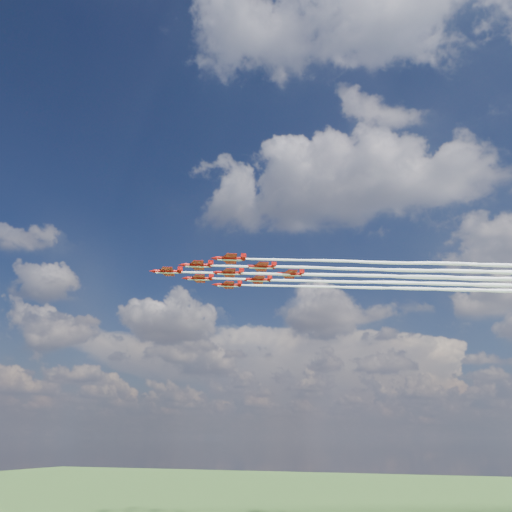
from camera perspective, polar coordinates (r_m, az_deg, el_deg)
The scene contains 9 objects.
jet_lead at distance 171.75m, azimuth 15.29°, elevation -2.27°, with size 141.96×67.20×2.66m.
jet_row2_port at distance 169.25m, azimuth 19.21°, elevation -1.59°, with size 141.96×67.20×2.66m.
jet_row2_starb at distance 181.33m, azimuth 17.58°, elevation -2.97°, with size 141.96×67.20×2.66m.
jet_row3_port at distance 167.59m, azimuth 23.22°, elevation -0.88°, with size 141.96×67.20×2.66m.
jet_row3_centre at distance 179.26m, azimuth 21.31°, elevation -2.33°, with size 141.96×67.20×2.66m.
jet_row3_starb at distance 191.20m, azimuth 19.63°, elevation -3.59°, with size 141.96×67.20×2.66m.
jet_row4_port at distance 177.98m, azimuth 25.11°, elevation -1.66°, with size 141.96×67.20×2.66m.
jet_row4_starb at distance 189.51m, azimuth 23.19°, elevation -2.98°, with size 141.96×67.20×2.66m.
jet_tail at distance 188.58m, azimuth 26.79°, elevation -2.36°, with size 141.96×67.20×2.66m.
Camera 1 is at (67.33, -135.70, 26.71)m, focal length 35.00 mm.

